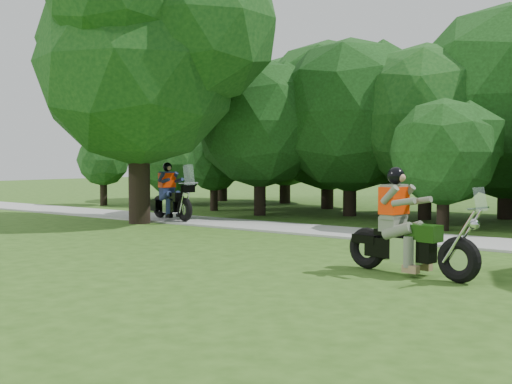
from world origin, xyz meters
The scene contains 5 objects.
ground centered at (0.00, 0.00, 0.00)m, with size 100.00×100.00×0.00m, color #2B4D16.
walkway centered at (0.00, 8.00, 0.03)m, with size 60.00×2.20×0.06m, color #979792.
big_tree_west centered at (-10.54, 6.85, 5.76)m, with size 8.64×6.56×9.96m.
chopper_motorcycle centered at (0.00, 3.11, 0.71)m, with size 2.67×0.92×1.91m.
touring_motorcycle centered at (-10.28, 7.62, 0.74)m, with size 2.42×1.24×1.88m.
Camera 1 is at (4.71, -7.52, 2.07)m, focal length 45.00 mm.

